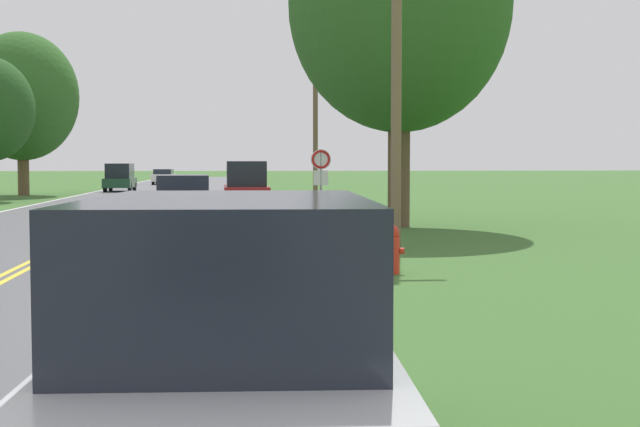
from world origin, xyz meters
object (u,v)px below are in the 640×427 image
at_px(fire_hydrant, 390,249).
at_px(car_silver_van_approaching, 230,332).
at_px(traffic_sign, 321,169).
at_px(car_dark_blue_hatchback_mid_near, 184,198).
at_px(car_red_van_mid_far, 246,186).
at_px(car_dark_green_van_receding, 120,177).
at_px(tree_right_cluster, 400,5).
at_px(car_white_sedan_distant, 164,176).
at_px(tree_mid_treeline, 22,97).

distance_m(fire_hydrant, car_silver_van_approaching, 10.35).
bearing_deg(traffic_sign, car_dark_blue_hatchback_mid_near, 146.32).
bearing_deg(car_red_van_mid_far, car_dark_green_van_receding, -162.85).
distance_m(tree_right_cluster, car_red_van_mid_far, 11.47).
height_order(fire_hydrant, traffic_sign, traffic_sign).
bearing_deg(traffic_sign, car_dark_green_van_receding, 106.66).
xyz_separation_m(traffic_sign, car_dark_green_van_receding, (-10.17, 33.96, -0.80)).
distance_m(fire_hydrant, car_white_sedan_distant, 64.22).
bearing_deg(car_white_sedan_distant, fire_hydrant, -169.97).
distance_m(fire_hydrant, traffic_sign, 11.04).
distance_m(traffic_sign, car_white_sedan_distant, 53.37).
relative_size(fire_hydrant, car_white_sedan_distant, 0.20).
bearing_deg(fire_hydrant, traffic_sign, 90.87).
bearing_deg(fire_hydrant, car_dark_green_van_receding, 102.95).
xyz_separation_m(tree_mid_treeline, car_dark_green_van_receding, (4.86, 6.12, -4.87)).
distance_m(traffic_sign, car_red_van_mid_far, 9.44).
bearing_deg(car_dark_green_van_receding, tree_mid_treeline, 142.25).
bearing_deg(tree_right_cluster, traffic_sign, -173.02).
bearing_deg(car_silver_van_approaching, fire_hydrant, 167.21).
distance_m(car_red_van_mid_far, car_dark_green_van_receding, 26.07).
bearing_deg(car_dark_blue_hatchback_mid_near, tree_right_cluster, 67.54).
height_order(fire_hydrant, car_dark_blue_hatchback_mid_near, car_dark_blue_hatchback_mid_near).
distance_m(car_dark_blue_hatchback_mid_near, car_white_sedan_distant, 50.05).
distance_m(tree_right_cluster, car_silver_van_approaching, 22.55).
relative_size(tree_right_cluster, car_dark_blue_hatchback_mid_near, 2.49).
distance_m(fire_hydrant, tree_mid_treeline, 42.01).
relative_size(car_silver_van_approaching, car_white_sedan_distant, 0.93).
relative_size(fire_hydrant, car_silver_van_approaching, 0.22).
height_order(car_dark_blue_hatchback_mid_near, car_dark_green_van_receding, car_dark_green_van_receding).
distance_m(tree_right_cluster, car_white_sedan_distant, 53.85).
xyz_separation_m(tree_mid_treeline, car_silver_van_approaching, (12.42, -48.76, -4.91)).
bearing_deg(car_silver_van_approaching, tree_right_cluster, 169.46).
xyz_separation_m(fire_hydrant, tree_mid_treeline, (-15.19, 38.80, 5.38)).
distance_m(car_dark_green_van_receding, car_white_sedan_distant, 18.74).
bearing_deg(tree_right_cluster, car_white_sedan_distant, 102.01).
xyz_separation_m(car_silver_van_approaching, car_red_van_mid_far, (0.49, 30.09, 0.10)).
height_order(car_dark_blue_hatchback_mid_near, car_red_van_mid_far, car_red_van_mid_far).
bearing_deg(tree_mid_treeline, car_red_van_mid_far, -55.34).
bearing_deg(tree_mid_treeline, car_silver_van_approaching, -75.71).
distance_m(car_silver_van_approaching, car_dark_blue_hatchback_mid_near, 23.77).
relative_size(fire_hydrant, car_dark_blue_hatchback_mid_near, 0.21).
xyz_separation_m(traffic_sign, car_white_sedan_distant, (-8.72, 52.64, -1.05)).
xyz_separation_m(car_dark_blue_hatchback_mid_near, car_red_van_mid_far, (2.09, 6.37, 0.20)).
height_order(tree_mid_treeline, car_dark_blue_hatchback_mid_near, tree_mid_treeline).
bearing_deg(fire_hydrant, car_red_van_mid_far, 96.46).
height_order(fire_hydrant, car_white_sedan_distant, car_white_sedan_distant).
distance_m(car_dark_blue_hatchback_mid_near, car_red_van_mid_far, 6.70).
relative_size(car_silver_van_approaching, car_dark_blue_hatchback_mid_near, 0.95).
xyz_separation_m(fire_hydrant, car_white_sedan_distant, (-8.89, 63.60, 0.26)).
distance_m(fire_hydrant, car_dark_blue_hatchback_mid_near, 14.44).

